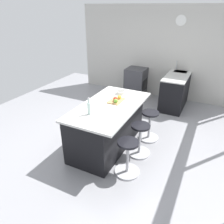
{
  "coord_description": "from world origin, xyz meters",
  "views": [
    {
      "loc": [
        3.57,
        1.71,
        2.61
      ],
      "look_at": [
        0.29,
        0.07,
        0.78
      ],
      "focal_mm": 34.17,
      "sensor_mm": 36.0,
      "label": 1
    }
  ],
  "objects_px": {
    "stool_middle": "(140,140)",
    "apple_green": "(116,101)",
    "water_bottle": "(89,108)",
    "cutting_board": "(116,101)",
    "kitchen_island": "(108,125)",
    "apple_yellow": "(119,97)",
    "oven_range": "(136,82)",
    "stool_near_camera": "(128,158)",
    "stool_by_window": "(149,126)",
    "apple_red": "(115,99)",
    "fruit_bowl": "(121,92)"
  },
  "relations": [
    {
      "from": "stool_middle",
      "to": "apple_green",
      "type": "bearing_deg",
      "value": -100.81
    },
    {
      "from": "water_bottle",
      "to": "cutting_board",
      "type": "bearing_deg",
      "value": 166.87
    },
    {
      "from": "kitchen_island",
      "to": "apple_green",
      "type": "relative_size",
      "value": 23.6
    },
    {
      "from": "apple_yellow",
      "to": "apple_green",
      "type": "bearing_deg",
      "value": 4.87
    },
    {
      "from": "oven_range",
      "to": "stool_near_camera",
      "type": "distance_m",
      "value": 3.65
    },
    {
      "from": "stool_by_window",
      "to": "stool_near_camera",
      "type": "bearing_deg",
      "value": 0.0
    },
    {
      "from": "stool_by_window",
      "to": "apple_red",
      "type": "distance_m",
      "value": 1.0
    },
    {
      "from": "cutting_board",
      "to": "stool_near_camera",
      "type": "bearing_deg",
      "value": 36.91
    },
    {
      "from": "cutting_board",
      "to": "fruit_bowl",
      "type": "relative_size",
      "value": 1.79
    },
    {
      "from": "oven_range",
      "to": "stool_by_window",
      "type": "height_order",
      "value": "oven_range"
    },
    {
      "from": "apple_red",
      "to": "fruit_bowl",
      "type": "distance_m",
      "value": 0.44
    },
    {
      "from": "kitchen_island",
      "to": "stool_near_camera",
      "type": "distance_m",
      "value": 0.93
    },
    {
      "from": "stool_by_window",
      "to": "apple_green",
      "type": "xyz_separation_m",
      "value": [
        0.49,
        -0.57,
        0.67
      ]
    },
    {
      "from": "stool_middle",
      "to": "fruit_bowl",
      "type": "height_order",
      "value": "fruit_bowl"
    },
    {
      "from": "oven_range",
      "to": "apple_red",
      "type": "xyz_separation_m",
      "value": [
        2.67,
        0.56,
        0.53
      ]
    },
    {
      "from": "oven_range",
      "to": "kitchen_island",
      "type": "bearing_deg",
      "value": 9.55
    },
    {
      "from": "oven_range",
      "to": "water_bottle",
      "type": "relative_size",
      "value": 2.81
    },
    {
      "from": "apple_green",
      "to": "water_bottle",
      "type": "distance_m",
      "value": 0.65
    },
    {
      "from": "stool_middle",
      "to": "cutting_board",
      "type": "height_order",
      "value": "cutting_board"
    },
    {
      "from": "apple_green",
      "to": "stool_middle",
      "type": "bearing_deg",
      "value": 79.19
    },
    {
      "from": "water_bottle",
      "to": "fruit_bowl",
      "type": "relative_size",
      "value": 1.55
    },
    {
      "from": "oven_range",
      "to": "water_bottle",
      "type": "height_order",
      "value": "water_bottle"
    },
    {
      "from": "stool_near_camera",
      "to": "water_bottle",
      "type": "xyz_separation_m",
      "value": [
        -0.1,
        -0.79,
        0.73
      ]
    },
    {
      "from": "stool_middle",
      "to": "apple_green",
      "type": "distance_m",
      "value": 0.89
    },
    {
      "from": "stool_near_camera",
      "to": "stool_by_window",
      "type": "bearing_deg",
      "value": 180.0
    },
    {
      "from": "stool_near_camera",
      "to": "apple_red",
      "type": "relative_size",
      "value": 7.88
    },
    {
      "from": "stool_by_window",
      "to": "water_bottle",
      "type": "distance_m",
      "value": 1.54
    },
    {
      "from": "stool_by_window",
      "to": "apple_green",
      "type": "distance_m",
      "value": 1.01
    },
    {
      "from": "kitchen_island",
      "to": "water_bottle",
      "type": "distance_m",
      "value": 0.77
    },
    {
      "from": "oven_range",
      "to": "water_bottle",
      "type": "xyz_separation_m",
      "value": [
        3.35,
        0.39,
        0.6
      ]
    },
    {
      "from": "stool_by_window",
      "to": "stool_middle",
      "type": "relative_size",
      "value": 1.0
    },
    {
      "from": "cutting_board",
      "to": "fruit_bowl",
      "type": "bearing_deg",
      "value": -169.68
    },
    {
      "from": "stool_near_camera",
      "to": "apple_yellow",
      "type": "xyz_separation_m",
      "value": [
        -0.92,
        -0.59,
        0.67
      ]
    },
    {
      "from": "apple_red",
      "to": "cutting_board",
      "type": "bearing_deg",
      "value": -178.68
    },
    {
      "from": "water_bottle",
      "to": "fruit_bowl",
      "type": "distance_m",
      "value": 1.13
    },
    {
      "from": "apple_green",
      "to": "kitchen_island",
      "type": "bearing_deg",
      "value": -48.39
    },
    {
      "from": "stool_by_window",
      "to": "fruit_bowl",
      "type": "relative_size",
      "value": 3.18
    },
    {
      "from": "cutting_board",
      "to": "water_bottle",
      "type": "bearing_deg",
      "value": -13.13
    },
    {
      "from": "cutting_board",
      "to": "water_bottle",
      "type": "relative_size",
      "value": 1.15
    },
    {
      "from": "fruit_bowl",
      "to": "kitchen_island",
      "type": "bearing_deg",
      "value": -0.23
    },
    {
      "from": "water_bottle",
      "to": "fruit_bowl",
      "type": "bearing_deg",
      "value": 175.09
    },
    {
      "from": "cutting_board",
      "to": "water_bottle",
      "type": "xyz_separation_m",
      "value": [
        0.72,
        -0.17,
        0.11
      ]
    },
    {
      "from": "oven_range",
      "to": "stool_near_camera",
      "type": "xyz_separation_m",
      "value": [
        3.45,
        1.17,
        -0.14
      ]
    },
    {
      "from": "stool_by_window",
      "to": "water_bottle",
      "type": "bearing_deg",
      "value": -35.56
    },
    {
      "from": "apple_green",
      "to": "oven_range",
      "type": "bearing_deg",
      "value": -167.62
    },
    {
      "from": "cutting_board",
      "to": "apple_green",
      "type": "height_order",
      "value": "apple_green"
    },
    {
      "from": "cutting_board",
      "to": "kitchen_island",
      "type": "bearing_deg",
      "value": -18.59
    },
    {
      "from": "apple_yellow",
      "to": "water_bottle",
      "type": "height_order",
      "value": "water_bottle"
    },
    {
      "from": "stool_by_window",
      "to": "water_bottle",
      "type": "height_order",
      "value": "water_bottle"
    },
    {
      "from": "stool_by_window",
      "to": "fruit_bowl",
      "type": "xyz_separation_m",
      "value": [
        -0.02,
        -0.69,
        0.65
      ]
    }
  ]
}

